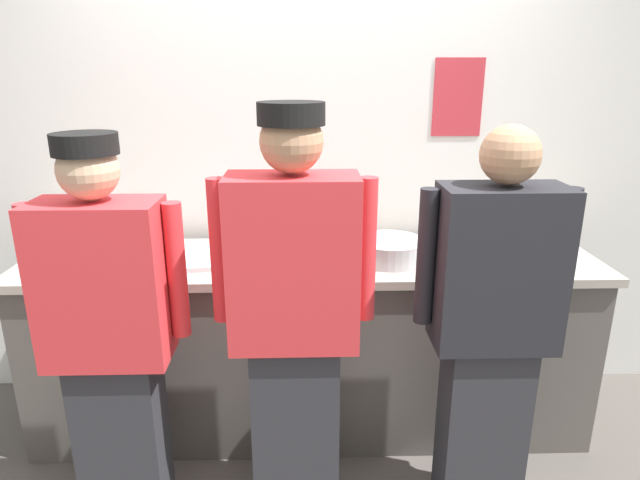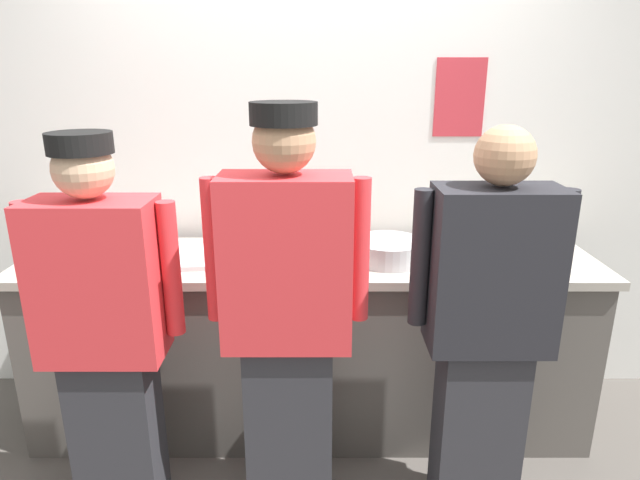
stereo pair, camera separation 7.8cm
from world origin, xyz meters
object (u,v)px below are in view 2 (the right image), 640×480
Objects in this scene: sheet_tray at (220,256)px; squeeze_bottle_spare at (93,247)px; chef_center at (289,318)px; mixing_bowl_steel at (390,251)px; plate_stack_front at (459,252)px; ramekin_yellow_sauce at (509,263)px; deli_cup at (339,255)px; squeeze_bottle_secondary at (286,228)px; ramekin_orange_sauce at (542,250)px; chef_near_left at (107,333)px; chef_far_right at (488,328)px; squeeze_bottle_primary at (538,231)px; ramekin_green_sauce at (303,254)px; ramekin_red_sauce at (137,243)px.

sheet_tray is 0.58m from squeeze_bottle_spare.
chef_center is 1.09m from squeeze_bottle_spare.
sheet_tray is at bearing 177.14° from mixing_bowl_steel.
squeeze_bottle_spare is at bearing -177.37° from plate_stack_front.
deli_cup is at bearing 177.31° from ramekin_yellow_sauce.
ramekin_yellow_sauce is (0.54, -0.09, -0.03)m from mixing_bowl_steel.
squeeze_bottle_secondary is at bearing 163.36° from ramekin_yellow_sauce.
ramekin_yellow_sauce is 1.01× the size of ramekin_orange_sauce.
squeeze_bottle_spare is (-1.73, -0.08, 0.05)m from plate_stack_front.
deli_cup is at bearing -0.67° from squeeze_bottle_spare.
chef_near_left is at bearing -156.52° from plate_stack_front.
chef_far_right is 0.81m from ramekin_orange_sauce.
chef_far_right is 3.17× the size of sheet_tray.
chef_near_left is at bearing -116.14° from sheet_tray.
sheet_tray is 1.36m from ramekin_yellow_sauce.
squeeze_bottle_primary is 1.21m from ramekin_green_sauce.
ramekin_yellow_sauce is at bearing -5.69° from sheet_tray.
squeeze_bottle_spare is at bearing 114.63° from chef_near_left.
sheet_tray is 1.59m from ramekin_orange_sauce.
chef_near_left is 1.29m from mixing_bowl_steel.
mixing_bowl_steel is 1.61× the size of squeeze_bottle_secondary.
plate_stack_front is at bearing 0.43° from ramekin_green_sauce.
sheet_tray is at bearing 170.26° from deli_cup.
ramekin_red_sauce is 0.96× the size of ramekin_green_sauce.
chef_center reaches higher than chef_far_right.
squeeze_bottle_secondary is at bearing 29.59° from sheet_tray.
ramekin_orange_sauce is at bearing -96.88° from squeeze_bottle_primary.
sheet_tray is at bearing 174.31° from ramekin_yellow_sauce.
squeeze_bottle_secondary is 1.17× the size of squeeze_bottle_spare.
squeeze_bottle_secondary is at bearing 52.61° from chef_near_left.
ramekin_red_sauce is 0.89m from ramekin_green_sauce.
deli_cup reaches higher than ramekin_orange_sauce.
chef_center is 9.65× the size of squeeze_bottle_spare.
chef_near_left reaches higher than deli_cup.
ramekin_green_sauce is (-0.73, 0.60, 0.09)m from chef_far_right.
chef_far_right is 16.17× the size of ramekin_green_sauce.
squeeze_bottle_spare is at bearing -176.21° from ramekin_orange_sauce.
chef_far_right is at bearing -115.44° from ramekin_yellow_sauce.
squeeze_bottle_secondary is at bearing 133.36° from deli_cup.
chef_near_left is 1.05m from deli_cup.
squeeze_bottle_spare is at bearing 162.97° from chef_far_right.
ramekin_red_sauce is (-0.46, 0.17, 0.01)m from sheet_tray.
sheet_tray is 5.05× the size of deli_cup.
squeeze_bottle_secondary reaches higher than ramekin_red_sauce.
mixing_bowl_steel is at bearing 13.19° from deli_cup.
squeeze_bottle_secondary is (-1.29, 0.01, 0.01)m from squeeze_bottle_primary.
squeeze_bottle_primary is (1.23, 0.79, 0.11)m from chef_center.
deli_cup is at bearing -171.22° from ramekin_orange_sauce.
ramekin_green_sauce is 0.19m from deli_cup.
squeeze_bottle_secondary is (0.63, 0.82, 0.17)m from chef_near_left.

